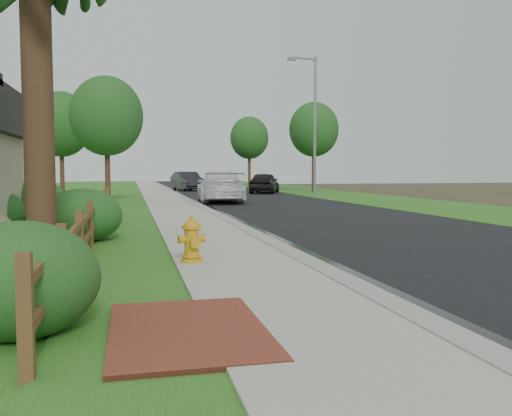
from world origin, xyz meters
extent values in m
plane|color=#352D1C|center=(0.00, 0.00, 0.00)|extent=(120.00, 120.00, 0.00)
cube|color=black|center=(4.60, 35.00, 0.01)|extent=(8.00, 90.00, 0.02)
cube|color=gray|center=(0.40, 35.00, 0.06)|extent=(0.40, 90.00, 0.12)
cube|color=black|center=(0.75, 35.00, 0.02)|extent=(0.50, 90.00, 0.00)
cube|color=#ACA696|center=(-0.90, 35.00, 0.05)|extent=(2.20, 90.00, 0.10)
cube|color=#235F1B|center=(-2.80, 35.00, 0.03)|extent=(1.60, 90.00, 0.06)
cube|color=#235F1B|center=(-8.00, 35.00, 0.02)|extent=(9.00, 90.00, 0.04)
cube|color=#235F1B|center=(11.50, 35.00, 0.02)|extent=(6.00, 90.00, 0.04)
cube|color=brown|center=(-2.20, -1.00, 0.06)|extent=(1.60, 2.40, 0.11)
cube|color=#442F16|center=(-3.60, -2.00, 0.55)|extent=(0.12, 0.12, 1.10)
cube|color=#442F16|center=(-3.60, 0.40, 0.55)|extent=(0.12, 0.12, 1.10)
cube|color=#442F16|center=(-3.60, 2.80, 0.55)|extent=(0.12, 0.12, 1.10)
cube|color=#442F16|center=(-3.60, 5.20, 0.55)|extent=(0.12, 0.12, 1.10)
cube|color=#442F16|center=(-3.60, 7.60, 0.55)|extent=(0.12, 0.12, 1.10)
cube|color=#442F16|center=(-3.60, 10.00, 0.55)|extent=(0.12, 0.12, 1.10)
cube|color=#442F16|center=(-3.60, 12.40, 0.55)|extent=(0.12, 0.12, 1.10)
cube|color=#442F16|center=(-3.60, 14.80, 0.55)|extent=(0.12, 0.12, 1.10)
cube|color=#442F16|center=(-3.60, -0.80, 0.45)|extent=(0.08, 2.35, 0.10)
cube|color=#442F16|center=(-3.60, -0.80, 0.85)|extent=(0.08, 2.35, 0.10)
cube|color=#442F16|center=(-3.60, 1.60, 0.45)|extent=(0.08, 2.35, 0.10)
cube|color=#442F16|center=(-3.60, 1.60, 0.85)|extent=(0.08, 2.35, 0.10)
cube|color=#442F16|center=(-3.60, 4.00, 0.45)|extent=(0.08, 2.35, 0.10)
cube|color=#442F16|center=(-3.60, 4.00, 0.85)|extent=(0.08, 2.35, 0.10)
cube|color=#442F16|center=(-3.60, 6.40, 0.45)|extent=(0.08, 2.35, 0.10)
cube|color=#442F16|center=(-3.60, 6.40, 0.85)|extent=(0.08, 2.35, 0.10)
cube|color=#442F16|center=(-3.60, 8.80, 0.45)|extent=(0.08, 2.35, 0.10)
cube|color=#442F16|center=(-3.60, 8.80, 0.85)|extent=(0.08, 2.35, 0.10)
cube|color=#442F16|center=(-3.60, 11.20, 0.45)|extent=(0.08, 2.35, 0.10)
cube|color=#442F16|center=(-3.60, 11.20, 0.85)|extent=(0.08, 2.35, 0.10)
cube|color=#442F16|center=(-3.60, 13.60, 0.45)|extent=(0.08, 2.35, 0.10)
cube|color=#442F16|center=(-3.60, 13.60, 0.85)|extent=(0.08, 2.35, 0.10)
cylinder|color=#362016|center=(-4.30, 3.50, 2.75)|extent=(0.52, 0.52, 5.50)
cylinder|color=gold|center=(-1.70, 3.13, 0.13)|extent=(0.38, 0.38, 0.07)
cylinder|color=gold|center=(-1.70, 3.13, 0.44)|extent=(0.26, 0.26, 0.59)
cylinder|color=gold|center=(-1.70, 3.13, 0.21)|extent=(0.32, 0.32, 0.06)
cylinder|color=gold|center=(-1.70, 3.13, 0.73)|extent=(0.35, 0.35, 0.06)
ellipsoid|color=gold|center=(-1.70, 3.13, 0.76)|extent=(0.28, 0.28, 0.21)
cylinder|color=gold|center=(-1.70, 3.13, 0.89)|extent=(0.06, 0.06, 0.08)
cylinder|color=gold|center=(-1.67, 2.97, 0.47)|extent=(0.19, 0.17, 0.17)
cylinder|color=gold|center=(-1.89, 3.09, 0.52)|extent=(0.17, 0.16, 0.14)
cylinder|color=gold|center=(-1.51, 3.17, 0.52)|extent=(0.17, 0.16, 0.14)
imported|color=silver|center=(2.00, 22.55, 0.86)|extent=(2.79, 5.93, 1.67)
imported|color=black|center=(7.20, 33.46, 0.81)|extent=(3.51, 5.02, 1.59)
imported|color=black|center=(2.00, 40.05, 0.83)|extent=(2.66, 5.13, 1.61)
cylinder|color=gray|center=(9.13, 27.48, 4.58)|extent=(0.18, 0.18, 9.17)
cube|color=gray|center=(8.32, 27.34, 8.96)|extent=(1.83, 0.45, 0.12)
cube|color=gray|center=(7.42, 27.17, 8.86)|extent=(0.59, 0.32, 0.18)
ellipsoid|color=#1A4719|center=(-3.90, -0.60, 0.62)|extent=(2.17, 2.17, 1.23)
ellipsoid|color=#1A4719|center=(-3.90, 7.01, 0.66)|extent=(2.29, 2.29, 1.32)
ellipsoid|color=#1A4719|center=(-5.86, 12.04, 0.74)|extent=(2.53, 2.53, 1.48)
cylinder|color=#362016|center=(-3.90, 22.36, 1.98)|extent=(0.27, 0.27, 3.96)
ellipsoid|color=#1A4719|center=(-3.90, 22.36, 4.52)|extent=(3.70, 3.70, 4.07)
cylinder|color=#362016|center=(-7.00, 29.93, 2.04)|extent=(0.28, 0.28, 4.09)
ellipsoid|color=#1A4719|center=(-7.00, 29.93, 4.67)|extent=(3.77, 3.77, 4.15)
cylinder|color=#362016|center=(11.60, 34.82, 2.19)|extent=(0.30, 0.30, 4.38)
ellipsoid|color=#1A4719|center=(11.60, 34.82, 5.01)|extent=(3.96, 3.96, 4.36)
cylinder|color=#362016|center=(9.00, 47.07, 2.20)|extent=(0.30, 0.30, 4.39)
ellipsoid|color=#1A4719|center=(9.00, 47.07, 5.02)|extent=(3.88, 3.88, 4.27)
camera|label=1|loc=(-2.76, -6.58, 1.75)|focal=38.00mm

